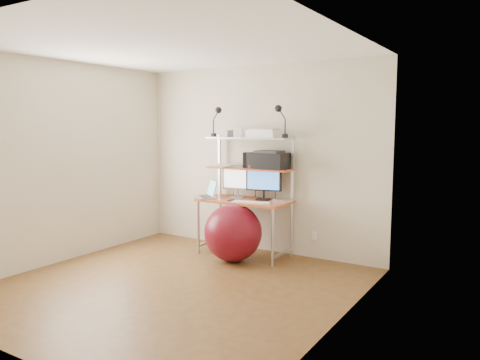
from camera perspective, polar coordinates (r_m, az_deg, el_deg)
The scene contains 20 objects.
room at distance 4.89m, azimuth -8.29°, elevation 1.24°, with size 3.60×3.60×3.60m.
computer_desk at distance 6.14m, azimuth 0.84°, elevation -0.34°, with size 1.20×0.60×1.57m.
wall_outlet at distance 6.12m, azimuth 9.09°, elevation -6.68°, with size 0.08×0.01×0.12m, color white.
monitor_silver at distance 6.24m, azimuth -0.32°, elevation 0.01°, with size 0.40×0.18×0.45m.
monitor_black at distance 6.08m, azimuth 2.91°, elevation -0.22°, with size 0.46×0.18×0.47m.
laptop at distance 6.30m, azimuth -3.83°, elevation -1.68°, with size 0.44×0.44×0.31m.
keyboard at distance 5.88m, azimuth 1.19°, elevation -2.71°, with size 0.45×0.13×0.01m, color white.
mouse at distance 5.79m, azimuth 3.29°, elevation -2.82°, with size 0.09×0.05×0.02m, color white.
mac_mini at distance 5.97m, azimuth 5.26°, elevation -2.48°, with size 0.19×0.19×0.04m, color silver.
phone at distance 6.04m, azimuth -1.11°, elevation -2.48°, with size 0.06×0.12×0.01m, color black.
printer at distance 6.04m, azimuth 3.60°, elevation 2.44°, with size 0.49×0.34×0.23m.
nas_cube at distance 6.15m, azimuth 1.10°, elevation 2.45°, with size 0.14×0.14×0.20m, color black.
red_box at distance 6.04m, azimuth 1.96°, elevation 1.63°, with size 0.17×0.12×0.05m, color red.
scanner at distance 6.07m, azimuth 3.03°, elevation 5.70°, with size 0.44×0.30×0.11m.
box_white at distance 6.24m, azimuth -0.23°, elevation 5.85°, with size 0.11×0.09×0.13m, color white.
box_grey at distance 6.35m, azimuth -0.98°, elevation 5.69°, with size 0.09×0.09×0.09m, color #323134.
clip_lamp_left at distance 6.35m, azimuth -2.77°, elevation 7.92°, with size 0.16×0.09×0.40m.
clip_lamp_right at distance 5.88m, azimuth 4.86°, elevation 8.04°, with size 0.16×0.09×0.41m.
exercise_ball at distance 5.91m, azimuth -0.85°, elevation -6.45°, with size 0.73×0.73×0.73m, color maroon.
paper_stack at distance 6.37m, azimuth -1.75°, elevation 1.79°, with size 0.42×0.41×0.02m.
Camera 1 is at (3.15, -3.71, 1.71)m, focal length 35.00 mm.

